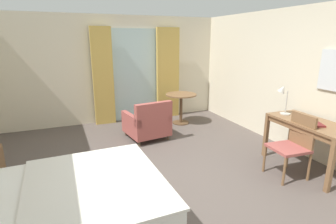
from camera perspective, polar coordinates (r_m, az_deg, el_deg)
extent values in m
cube|color=#564C47|center=(3.89, -0.32, -15.66)|extent=(5.78, 7.08, 0.10)
cube|color=beige|center=(6.53, -11.33, 8.94)|extent=(5.38, 0.12, 2.50)
cube|color=beige|center=(5.01, 28.92, 5.39)|extent=(0.12, 6.68, 2.50)
cube|color=silver|center=(6.58, -6.95, 7.85)|extent=(1.17, 0.02, 2.20)
cube|color=tan|center=(6.31, -13.84, 7.36)|extent=(0.47, 0.10, 2.24)
cube|color=tan|center=(6.74, -0.04, 8.30)|extent=(0.58, 0.10, 2.24)
cube|color=brown|center=(3.21, -21.64, -20.82)|extent=(2.19, 1.72, 0.23)
cube|color=white|center=(3.09, -22.09, -17.31)|extent=(2.12, 1.67, 0.23)
cube|color=silver|center=(3.03, -15.46, -14.39)|extent=(1.46, 1.69, 0.03)
cube|color=brown|center=(4.51, 28.55, -2.07)|extent=(0.65, 1.29, 0.04)
cube|color=brown|center=(4.52, 28.46, -2.77)|extent=(0.60, 1.23, 0.08)
cube|color=brown|center=(5.20, 25.05, -3.90)|extent=(0.06, 0.06, 0.73)
cube|color=brown|center=(4.08, 31.68, -10.05)|extent=(0.06, 0.06, 0.73)
cube|color=brown|center=(4.83, 20.39, -4.83)|extent=(0.06, 0.06, 0.73)
cube|color=#9E4C47|center=(4.22, 24.46, -7.13)|extent=(0.51, 0.50, 0.04)
cube|color=brown|center=(4.28, 27.01, -3.46)|extent=(0.07, 0.44, 0.47)
cylinder|color=brown|center=(4.32, 20.08, -9.46)|extent=(0.04, 0.04, 0.42)
cylinder|color=brown|center=(4.03, 23.79, -11.69)|extent=(0.04, 0.04, 0.42)
cylinder|color=brown|center=(4.58, 24.40, -8.46)|extent=(0.04, 0.04, 0.42)
cylinder|color=brown|center=(4.32, 28.17, -10.43)|extent=(0.04, 0.04, 0.42)
cylinder|color=#B7B2A8|center=(4.76, 23.94, -0.33)|extent=(0.17, 0.17, 0.02)
cylinder|color=#B7B2A8|center=(4.71, 24.19, 1.91)|extent=(0.02, 0.02, 0.37)
cone|color=#B7B2A8|center=(4.65, 23.47, 4.59)|extent=(0.17, 0.15, 0.18)
cube|color=maroon|center=(4.36, 29.11, -2.28)|extent=(0.28, 0.31, 0.03)
cube|color=#9E4C47|center=(5.41, -4.67, -3.14)|extent=(0.87, 0.89, 0.28)
cube|color=#9E4C47|center=(5.02, -3.07, -0.38)|extent=(0.77, 0.23, 0.43)
cube|color=#9E4C47|center=(5.49, -1.64, -0.43)|extent=(0.21, 0.80, 0.16)
cube|color=#9E4C47|center=(5.22, -7.97, -1.44)|extent=(0.21, 0.80, 0.16)
cylinder|color=#4C3D2D|center=(5.89, -3.28, -3.48)|extent=(0.04, 0.04, 0.10)
cylinder|color=#4C3D2D|center=(5.64, -9.06, -4.52)|extent=(0.04, 0.04, 0.10)
cylinder|color=#4C3D2D|center=(5.34, 0.05, -5.50)|extent=(0.04, 0.04, 0.10)
cylinder|color=#4C3D2D|center=(5.07, -6.20, -6.79)|extent=(0.04, 0.04, 0.10)
cylinder|color=brown|center=(6.22, 2.86, 3.78)|extent=(0.73, 0.73, 0.03)
cylinder|color=brown|center=(6.30, 2.81, 0.58)|extent=(0.07, 0.07, 0.69)
cylinder|color=brown|center=(6.40, 2.77, -2.28)|extent=(0.40, 0.40, 0.02)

